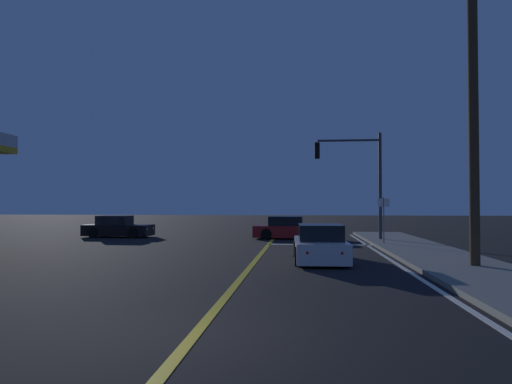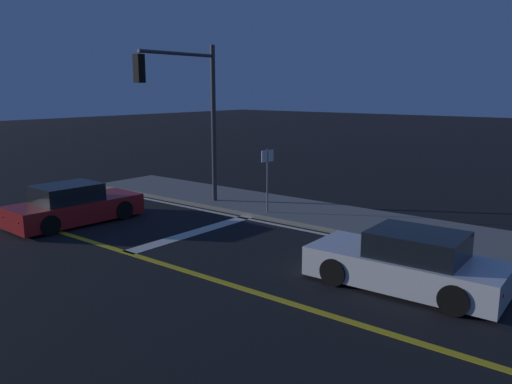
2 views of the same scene
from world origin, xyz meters
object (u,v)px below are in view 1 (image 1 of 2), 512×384
object	(u,v)px
car_mid_block_black	(118,228)
traffic_signal_near_right	(357,169)
utility_pole_right	(473,103)
street_sign_corner	(384,213)
car_parked_curb_red	(289,229)
car_lead_oncoming_white	(320,245)

from	to	relation	value
car_mid_block_black	traffic_signal_near_right	distance (m)	15.09
utility_pole_right	street_sign_corner	bearing A→B (deg)	99.65
street_sign_corner	traffic_signal_near_right	bearing A→B (deg)	108.98
street_sign_corner	car_parked_curb_red	bearing A→B (deg)	136.47
traffic_signal_near_right	utility_pole_right	world-z (taller)	utility_pole_right
car_lead_oncoming_white	car_parked_curb_red	bearing A→B (deg)	95.41
car_parked_curb_red	utility_pole_right	size ratio (longest dim) A/B	0.43
car_mid_block_black	street_sign_corner	world-z (taller)	street_sign_corner
car_parked_curb_red	car_mid_block_black	world-z (taller)	same
utility_pole_right	traffic_signal_near_right	bearing A→B (deg)	102.09
car_parked_curb_red	utility_pole_right	world-z (taller)	utility_pole_right
car_mid_block_black	street_sign_corner	bearing A→B (deg)	74.37
car_parked_curb_red	utility_pole_right	distance (m)	14.91
car_parked_curb_red	car_lead_oncoming_white	size ratio (longest dim) A/B	1.00
car_parked_curb_red	car_lead_oncoming_white	xyz separation A→B (m)	(1.40, -11.00, 0.00)
car_lead_oncoming_white	traffic_signal_near_right	distance (m)	10.17
car_parked_curb_red	traffic_signal_near_right	size ratio (longest dim) A/B	0.73
utility_pole_right	car_mid_block_black	bearing A→B (deg)	142.18
car_mid_block_black	utility_pole_right	distance (m)	21.92
traffic_signal_near_right	utility_pole_right	distance (m)	11.36
car_parked_curb_red	street_sign_corner	size ratio (longest dim) A/B	1.84
utility_pole_right	car_lead_oncoming_white	bearing A→B (deg)	159.76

